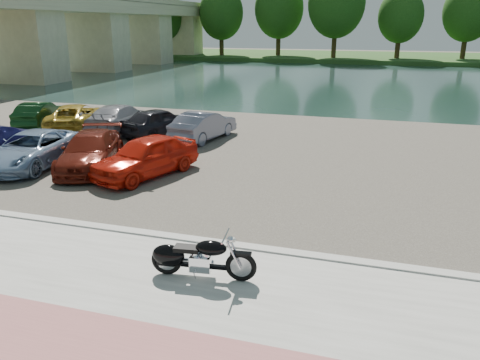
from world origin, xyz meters
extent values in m
plane|color=#595447|center=(0.00, 0.00, 0.00)|extent=(200.00, 200.00, 0.00)
cube|color=#9D9B94|center=(0.00, -1.00, 0.05)|extent=(60.00, 6.00, 0.10)
cube|color=#9F5A5C|center=(0.00, -2.50, 0.10)|extent=(60.00, 2.00, 0.01)
cube|color=#9D9B94|center=(0.00, 2.00, 0.07)|extent=(60.00, 0.30, 0.14)
cube|color=#403B33|center=(0.00, 11.00, 0.02)|extent=(60.00, 18.00, 0.04)
cube|color=#1B322E|center=(0.00, 40.00, 0.00)|extent=(120.00, 40.00, 0.00)
cube|color=#264E1B|center=(0.00, 72.00, 0.30)|extent=(120.00, 24.00, 0.60)
cube|color=tan|center=(-28.00, 40.00, 7.20)|extent=(7.00, 56.00, 1.40)
cube|color=tan|center=(-28.00, 30.00, 3.60)|extent=(6.00, 4.00, 7.20)
cube|color=tan|center=(-28.00, 42.00, 3.60)|extent=(6.00, 4.00, 7.20)
cube|color=tan|center=(-28.00, 54.00, 3.60)|extent=(6.00, 4.00, 7.20)
cube|color=tan|center=(-28.00, 66.00, 3.60)|extent=(6.00, 4.00, 7.20)
cylinder|color=#362813|center=(-30.00, 64.60, 2.85)|extent=(0.70, 0.70, 4.50)
ellipsoid|color=#193C10|center=(-30.00, 64.60, 6.45)|extent=(6.30, 6.30, 7.56)
cylinder|color=#362813|center=(-21.00, 66.00, 3.08)|extent=(0.70, 0.70, 4.95)
ellipsoid|color=#193C10|center=(-21.00, 66.00, 7.04)|extent=(6.93, 6.93, 8.32)
cylinder|color=#362813|center=(-12.00, 67.40, 3.30)|extent=(0.70, 0.70, 5.40)
ellipsoid|color=#193C10|center=(-12.00, 67.40, 7.62)|extent=(7.56, 7.56, 9.07)
cylinder|color=#362813|center=(-3.00, 64.60, 3.52)|extent=(0.70, 0.70, 5.85)
ellipsoid|color=#193C10|center=(-3.00, 64.60, 8.21)|extent=(8.19, 8.19, 9.83)
cylinder|color=#362813|center=(6.00, 66.00, 2.85)|extent=(0.70, 0.70, 4.50)
ellipsoid|color=#193C10|center=(6.00, 66.00, 6.45)|extent=(6.30, 6.30, 7.56)
cylinder|color=#362813|center=(15.00, 67.40, 3.08)|extent=(0.70, 0.70, 4.95)
ellipsoid|color=#193C10|center=(15.00, 67.40, 7.04)|extent=(6.93, 6.93, 8.32)
torus|color=black|center=(1.84, 0.43, 0.44)|extent=(0.69, 0.20, 0.68)
torus|color=black|center=(0.20, 0.23, 0.44)|extent=(0.69, 0.20, 0.68)
cylinder|color=#B2B2B7|center=(1.84, 0.43, 0.44)|extent=(0.46, 0.11, 0.46)
cylinder|color=#B2B2B7|center=(0.20, 0.23, 0.44)|extent=(0.46, 0.11, 0.46)
cylinder|color=silver|center=(1.71, 0.31, 0.74)|extent=(0.33, 0.09, 0.63)
cylinder|color=silver|center=(1.69, 0.51, 0.74)|extent=(0.33, 0.09, 0.63)
cylinder|color=silver|center=(1.51, 0.39, 1.13)|extent=(0.12, 0.75, 0.04)
sphere|color=silver|center=(1.61, 0.40, 1.05)|extent=(0.18, 0.18, 0.16)
sphere|color=silver|center=(1.68, 0.41, 1.05)|extent=(0.12, 0.12, 0.11)
cube|color=black|center=(1.84, 0.43, 0.75)|extent=(0.46, 0.19, 0.06)
cube|color=black|center=(1.02, 0.33, 0.38)|extent=(1.20, 0.24, 0.08)
cube|color=silver|center=(0.97, 0.32, 0.45)|extent=(0.48, 0.37, 0.34)
cylinder|color=silver|center=(1.07, 0.33, 0.65)|extent=(0.26, 0.21, 0.27)
cylinder|color=silver|center=(0.87, 0.31, 0.65)|extent=(0.26, 0.21, 0.27)
ellipsoid|color=black|center=(1.20, 0.35, 0.82)|extent=(0.72, 0.44, 0.32)
cube|color=black|center=(0.67, 0.29, 0.76)|extent=(0.58, 0.34, 0.10)
ellipsoid|color=black|center=(0.25, 0.24, 0.56)|extent=(0.76, 0.42, 0.50)
cube|color=black|center=(0.20, 0.23, 0.49)|extent=(0.42, 0.23, 0.30)
cylinder|color=silver|center=(0.65, 0.45, 0.32)|extent=(1.10, 0.22, 0.09)
cylinder|color=silver|center=(0.65, 0.45, 0.40)|extent=(1.10, 0.22, 0.09)
cylinder|color=#B2B2B7|center=(0.89, 0.13, 0.23)|extent=(0.04, 0.14, 0.22)
imported|color=#7992B1|center=(-8.43, 6.46, 0.71)|extent=(2.62, 4.98, 1.34)
imported|color=#5C170D|center=(-6.11, 6.90, 0.71)|extent=(3.32, 4.99, 1.34)
imported|color=red|center=(-3.63, 6.66, 0.77)|extent=(3.06, 4.62, 1.46)
imported|color=black|center=(-13.38, 12.99, 0.69)|extent=(2.47, 4.20, 1.31)
imported|color=#AC8D27|center=(-11.00, 12.87, 0.70)|extent=(3.74, 5.23, 1.32)
imported|color=gray|center=(-8.40, 12.94, 0.75)|extent=(2.37, 5.02, 1.42)
imported|color=black|center=(-6.14, 12.79, 0.73)|extent=(3.00, 4.35, 1.38)
imported|color=slate|center=(-3.67, 12.58, 0.72)|extent=(2.17, 4.31, 1.36)
camera|label=1|loc=(4.35, -8.02, 5.32)|focal=35.00mm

